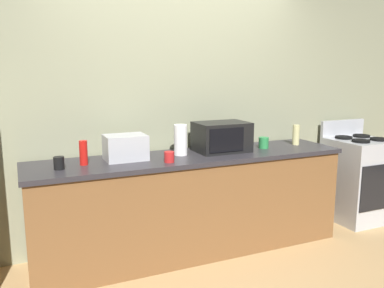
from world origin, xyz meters
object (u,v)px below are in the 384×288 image
(bottle_hot_sauce, at_px, (83,153))
(mug_black, at_px, (59,163))
(mug_green, at_px, (264,143))
(toaster_oven, at_px, (125,147))
(bottle_vinegar, at_px, (296,135))
(mug_red, at_px, (169,157))
(microwave, at_px, (222,137))
(paper_towel_roll, at_px, (181,140))
(stove_range, at_px, (358,179))

(bottle_hot_sauce, height_order, mug_black, bottle_hot_sauce)
(mug_green, bearing_deg, mug_black, -177.77)
(toaster_oven, bearing_deg, bottle_vinegar, -0.80)
(bottle_hot_sauce, xyz_separation_m, mug_red, (0.65, -0.19, -0.05))
(microwave, distance_m, toaster_oven, 0.90)
(toaster_oven, height_order, paper_towel_roll, paper_towel_roll)
(bottle_vinegar, distance_m, mug_red, 1.45)
(microwave, relative_size, mug_black, 4.93)
(mug_red, bearing_deg, bottle_hot_sauce, 164.10)
(microwave, bearing_deg, mug_green, -4.80)
(paper_towel_roll, distance_m, bottle_vinegar, 1.24)
(paper_towel_roll, relative_size, bottle_vinegar, 1.34)
(stove_range, xyz_separation_m, bottle_hot_sauce, (-2.93, 0.01, 0.54))
(mug_green, height_order, mug_black, mug_green)
(bottle_vinegar, height_order, mug_black, bottle_vinegar)
(mug_red, distance_m, mug_black, 0.86)
(bottle_hot_sauce, height_order, mug_red, bottle_hot_sauce)
(mug_red, relative_size, mug_black, 0.90)
(mug_black, bearing_deg, paper_towel_roll, 6.17)
(mug_green, bearing_deg, paper_towel_roll, 177.37)
(stove_range, bearing_deg, paper_towel_roll, 178.62)
(microwave, height_order, mug_black, microwave)
(stove_range, distance_m, mug_red, 2.34)
(paper_towel_roll, height_order, mug_green, paper_towel_roll)
(bottle_vinegar, relative_size, mug_green, 1.89)
(toaster_oven, distance_m, bottle_hot_sauce, 0.35)
(microwave, height_order, toaster_oven, microwave)
(bottle_vinegar, relative_size, mug_black, 2.06)
(bottle_hot_sauce, height_order, mug_green, bottle_hot_sauce)
(mug_black, bearing_deg, bottle_vinegar, 2.46)
(paper_towel_roll, relative_size, mug_green, 2.54)
(stove_range, xyz_separation_m, mug_green, (-1.24, 0.01, 0.49))
(paper_towel_roll, bearing_deg, mug_black, -173.83)
(bottle_hot_sauce, bearing_deg, microwave, 1.77)
(paper_towel_roll, bearing_deg, stove_range, -1.38)
(microwave, distance_m, paper_towel_roll, 0.41)
(mug_green, bearing_deg, toaster_oven, 177.91)
(paper_towel_roll, xyz_separation_m, bottle_vinegar, (1.24, -0.01, -0.03))
(toaster_oven, distance_m, mug_black, 0.56)
(paper_towel_roll, relative_size, mug_black, 2.77)
(microwave, bearing_deg, toaster_oven, 179.22)
(stove_range, distance_m, paper_towel_roll, 2.17)
(mug_red, xyz_separation_m, mug_black, (-0.85, 0.11, 0.00))
(toaster_oven, xyz_separation_m, bottle_hot_sauce, (-0.35, -0.05, -0.01))
(mug_red, bearing_deg, bottle_vinegar, 8.42)
(microwave, relative_size, mug_red, 5.46)
(mug_red, bearing_deg, microwave, 20.51)
(bottle_vinegar, distance_m, mug_black, 2.29)
(stove_range, bearing_deg, bottle_hot_sauce, 179.82)
(bottle_vinegar, height_order, mug_green, bottle_vinegar)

